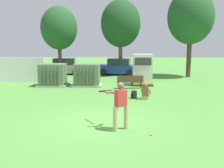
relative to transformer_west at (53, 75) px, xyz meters
The scene contains 15 objects.
ground_plane 9.82m from the transformer_west, 64.49° to the right, with size 96.00×96.00×0.00m, color #51933D.
fence_panel 3.92m from the transformer_west, 154.78° to the left, with size 4.80×0.12×2.00m, color white.
transformer_west is the anchor object (origin of this frame).
transformer_mid_west 2.50m from the transformer_west, ahead, with size 2.10×1.70×1.62m.
generator_enclosure 6.58m from the transformer_west, ahead, with size 1.60×1.40×2.30m.
park_bench 5.68m from the transformer_west, ahead, with size 1.83×0.61×0.92m.
batter 10.86m from the transformer_west, 62.51° to the right, with size 1.18×1.43×1.74m.
sports_ball 11.91m from the transformer_west, 59.16° to the right, with size 0.09×0.09×0.09m, color white.
seated_spectator 7.74m from the transformer_west, 34.27° to the right, with size 0.62×0.78×0.96m.
backpack 7.12m from the transformer_west, 36.01° to the right, with size 0.34×0.37×0.44m.
tree_left 7.25m from the transformer_west, 98.69° to the left, with size 3.42×3.42×6.54m.
tree_center_left 9.18m from the transformer_west, 53.78° to the left, with size 3.75×3.75×7.16m.
tree_center_right 13.28m from the transformer_west, 26.72° to the left, with size 4.12×4.12×7.88m.
parked_car_leftmost 7.20m from the transformer_west, 96.78° to the left, with size 4.33×2.20×1.62m.
parked_car_left_of_center 8.33m from the transformer_west, 56.41° to the left, with size 4.40×2.36×1.62m.
Camera 1 is at (0.92, -9.96, 3.10)m, focal length 42.13 mm.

